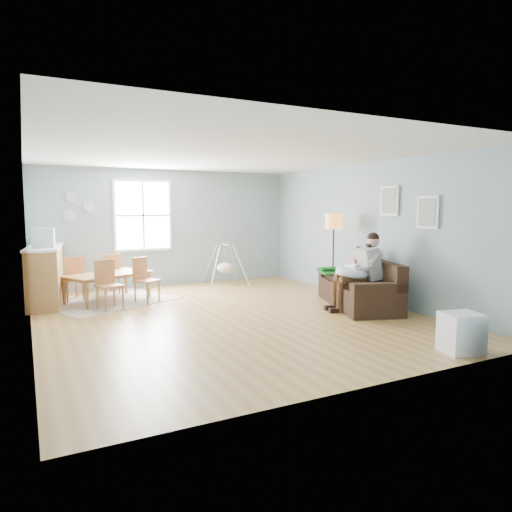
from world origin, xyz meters
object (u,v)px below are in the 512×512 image
floor_lamp (334,228)px  chair_nw (73,276)px  sofa (361,290)px  monitor (43,238)px  baby_swing (225,267)px  counter (46,274)px  toddler (354,265)px  chair_ne (110,272)px  dining_table (109,287)px  chair_sw (108,281)px  chair_se (144,277)px  storage_cube (461,333)px  father (361,269)px

floor_lamp → chair_nw: floor_lamp is taller
sofa → floor_lamp: size_ratio=1.37×
monitor → baby_swing: (3.89, 0.71, -0.85)m
sofa → counter: (-5.21, 2.92, 0.25)m
toddler → chair_ne: toddler is taller
floor_lamp → counter: (-5.22, 2.03, -0.85)m
dining_table → chair_sw: bearing=-127.5°
sofa → chair_se: (-3.51, 2.22, 0.18)m
floor_lamp → chair_ne: (-3.98, 2.36, -0.92)m
baby_swing → chair_sw: bearing=-154.6°
floor_lamp → dining_table: size_ratio=1.08×
counter → chair_sw: bearing=-46.9°
counter → baby_swing: counter is taller
toddler → chair_se: size_ratio=1.02×
chair_sw → baby_swing: bearing=25.4°
storage_cube → baby_swing: bearing=96.3°
chair_se → dining_table: bearing=150.1°
chair_sw → chair_nw: chair_sw is taller
sofa → father: bearing=-133.1°
toddler → sofa: bearing=-88.2°
baby_swing → dining_table: bearing=-165.9°
toddler → storage_cube: toddler is taller
father → counter: father is taller
baby_swing → counter: bearing=-175.0°
dining_table → chair_ne: bearing=52.2°
storage_cube → chair_sw: (-3.55, 4.62, 0.25)m
father → floor_lamp: floor_lamp is taller
toddler → baby_swing: toddler is taller
toddler → floor_lamp: floor_lamp is taller
toddler → dining_table: bearing=150.2°
sofa → chair_se: size_ratio=2.68×
chair_nw → monitor: bearing=-144.8°
chair_sw → chair_ne: 1.39m
sofa → chair_sw: (-4.24, 1.89, 0.19)m
floor_lamp → counter: floor_lamp is taller
chair_ne → counter: bearing=-165.0°
dining_table → chair_ne: (0.14, 0.69, 0.21)m
toddler → monitor: monitor is taller
chair_se → chair_ne: chair_se is taller
father → storage_cube: 2.57m
father → baby_swing: bearing=107.7°
chair_ne → counter: size_ratio=0.43×
sofa → storage_cube: 2.82m
father → chair_se: (-3.28, 2.47, -0.25)m
sofa → chair_nw: chair_nw is taller
toddler → storage_cube: size_ratio=1.66×
storage_cube → monitor: 7.04m
toddler → dining_table: toddler is taller
storage_cube → chair_se: chair_se is taller
sofa → floor_lamp: (0.01, 0.89, 1.10)m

